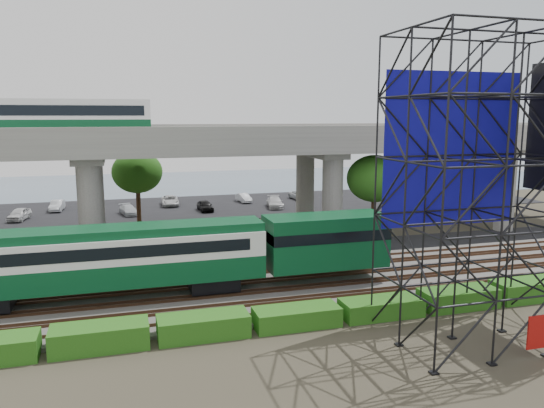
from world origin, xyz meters
name	(u,v)px	position (x,y,z in m)	size (l,w,h in m)	color
ground	(258,301)	(0.00, 0.00, 0.00)	(140.00, 140.00, 0.00)	#474233
ballast_bed	(250,289)	(0.00, 2.00, 0.10)	(90.00, 12.00, 0.20)	slate
service_road	(224,257)	(0.00, 10.50, 0.04)	(90.00, 5.00, 0.08)	black
parking_lot	(187,208)	(0.00, 34.00, 0.04)	(90.00, 18.00, 0.08)	black
harbor_water	(169,185)	(0.00, 56.00, 0.01)	(140.00, 40.00, 0.03)	#40586A
rail_tracks	(250,286)	(0.00, 2.00, 0.28)	(90.00, 9.52, 0.16)	#472D1E
commuter_train	(141,255)	(-6.73, 2.00, 2.88)	(29.30, 3.06, 4.30)	black
overpass	(201,149)	(-0.81, 16.00, 8.21)	(80.00, 12.00, 12.40)	#9E9B93
scaffold_tower	(487,191)	(9.55, -7.98, 7.47)	(9.36, 6.36, 15.00)	black
hedge_strip	(297,316)	(1.01, -4.30, 0.56)	(34.60, 1.80, 1.20)	#205513
trees	(157,181)	(-4.67, 16.17, 5.57)	(40.94, 16.94, 7.69)	#382314
parked_cars	(185,203)	(-0.25, 33.45, 0.68)	(35.69, 9.54, 1.30)	silver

